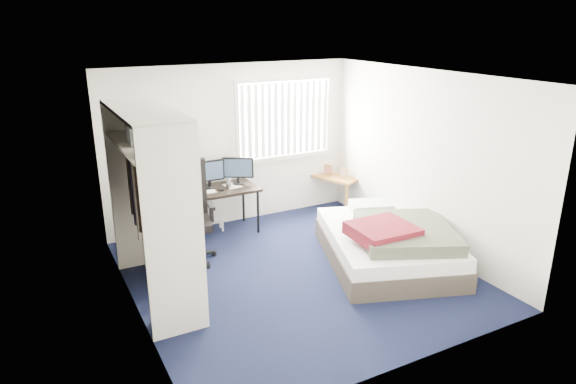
{
  "coord_description": "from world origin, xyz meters",
  "views": [
    {
      "loc": [
        -2.87,
        -5.19,
        3.11
      ],
      "look_at": [
        0.09,
        0.4,
        0.98
      ],
      "focal_mm": 32.0,
      "sensor_mm": 36.0,
      "label": 1
    }
  ],
  "objects_px": {
    "office_chair": "(189,222)",
    "bed": "(389,243)",
    "nightstand": "(334,180)",
    "desk": "(209,187)"
  },
  "relations": [
    {
      "from": "desk",
      "to": "office_chair",
      "type": "relative_size",
      "value": 1.05
    },
    {
      "from": "office_chair",
      "to": "bed",
      "type": "distance_m",
      "value": 2.69
    },
    {
      "from": "office_chair",
      "to": "nightstand",
      "type": "distance_m",
      "value": 2.91
    },
    {
      "from": "desk",
      "to": "nightstand",
      "type": "relative_size",
      "value": 1.58
    },
    {
      "from": "nightstand",
      "to": "desk",
      "type": "bearing_deg",
      "value": -177.66
    },
    {
      "from": "nightstand",
      "to": "bed",
      "type": "relative_size",
      "value": 0.38
    },
    {
      "from": "office_chair",
      "to": "bed",
      "type": "bearing_deg",
      "value": -30.59
    },
    {
      "from": "desk",
      "to": "bed",
      "type": "relative_size",
      "value": 0.6
    },
    {
      "from": "desk",
      "to": "office_chair",
      "type": "height_order",
      "value": "office_chair"
    },
    {
      "from": "nightstand",
      "to": "office_chair",
      "type": "bearing_deg",
      "value": -164.62
    }
  ]
}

